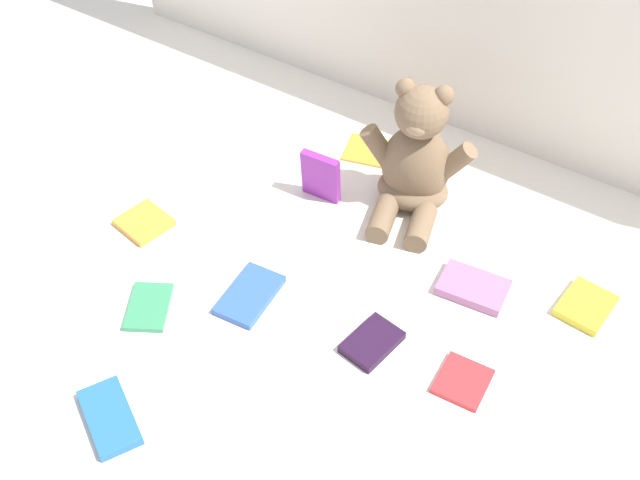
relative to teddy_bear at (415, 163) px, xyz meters
The scene contains 12 objects.
ground_plane 0.22m from the teddy_bear, 109.87° to the right, with size 3.20×3.20×0.00m, color silver.
teddy_bear is the anchor object (origin of this frame).
book_case_0 0.20m from the teddy_bear, 151.49° to the right, with size 0.08×0.02×0.11m, color purple.
book_case_1 0.56m from the teddy_bear, 139.63° to the right, with size 0.09×0.09×0.01m, color gold.
book_case_2 0.40m from the teddy_bear, 71.77° to the right, with size 0.07×0.10×0.02m, color #27122E.
book_case_3 0.59m from the teddy_bear, 117.17° to the right, with size 0.07×0.11×0.01m, color #3A8F5F.
book_case_4 0.43m from the teddy_bear, 107.78° to the right, with size 0.08×0.13×0.01m, color #325BB3.
book_case_5 0.43m from the teddy_bear, 10.71° to the right, with size 0.09×0.10×0.02m, color gold.
book_case_6 0.46m from the teddy_bear, 50.26° to the right, with size 0.08×0.09×0.01m, color red.
book_case_7 0.28m from the teddy_bear, 35.28° to the right, with size 0.08×0.13×0.02m, color #A76595.
book_case_8 0.21m from the teddy_bear, 149.29° to the left, with size 0.10×0.11×0.01m, color orange.
book_case_9 0.75m from the teddy_bear, 102.45° to the right, with size 0.07×0.14×0.02m, color #2665B3.
Camera 1 is at (0.56, -0.93, 1.12)m, focal length 43.72 mm.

